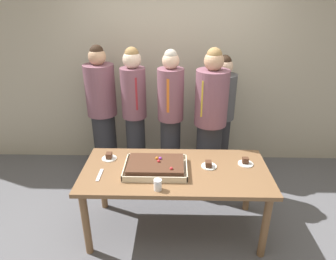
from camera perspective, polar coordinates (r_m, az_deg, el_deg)
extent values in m
plane|color=#5B5B60|center=(3.32, 1.31, -18.32)|extent=(12.00, 12.00, 0.00)
cube|color=#B2A893|center=(4.11, 1.58, 13.87)|extent=(8.00, 0.12, 3.00)
cube|color=brown|center=(2.89, 1.44, -7.95)|extent=(1.80, 0.83, 0.04)
cylinder|color=brown|center=(2.95, -15.49, -16.98)|extent=(0.07, 0.07, 0.69)
cylinder|color=brown|center=(2.96, 18.17, -17.26)|extent=(0.07, 0.07, 0.69)
cylinder|color=brown|center=(3.46, -12.49, -9.70)|extent=(0.07, 0.07, 0.69)
cylinder|color=brown|center=(3.47, 15.23, -9.95)|extent=(0.07, 0.07, 0.69)
cube|color=beige|center=(2.86, -2.36, -7.65)|extent=(0.60, 0.42, 0.01)
cube|color=beige|center=(2.67, -2.65, -9.45)|extent=(0.60, 0.01, 0.05)
cube|color=beige|center=(3.03, -2.13, -5.06)|extent=(0.60, 0.01, 0.05)
cube|color=beige|center=(2.88, -8.25, -6.98)|extent=(0.01, 0.42, 0.05)
cube|color=beige|center=(2.85, 3.58, -7.19)|extent=(0.01, 0.42, 0.05)
cube|color=#4C2D1E|center=(2.84, -2.38, -6.89)|extent=(0.53, 0.35, 0.08)
sphere|color=orange|center=(2.87, -2.17, -5.44)|extent=(0.03, 0.03, 0.03)
sphere|color=red|center=(2.82, -1.81, -5.98)|extent=(0.03, 0.03, 0.03)
sphere|color=purple|center=(2.87, -1.49, -5.45)|extent=(0.03, 0.03, 0.03)
sphere|color=red|center=(2.71, 0.64, -7.40)|extent=(0.03, 0.03, 0.03)
cylinder|color=white|center=(3.06, 14.69, -6.29)|extent=(0.15, 0.15, 0.01)
cube|color=#4C2D1E|center=(3.04, 14.66, -5.68)|extent=(0.06, 0.05, 0.06)
cylinder|color=white|center=(3.11, -11.23, -5.37)|extent=(0.15, 0.15, 0.01)
cube|color=#4C2D1E|center=(3.10, -11.27, -4.83)|extent=(0.06, 0.07, 0.06)
cylinder|color=white|center=(2.95, 7.89, -6.92)|extent=(0.15, 0.15, 0.01)
cube|color=#4C2D1E|center=(2.92, 7.79, -6.47)|extent=(0.06, 0.07, 0.06)
cylinder|color=white|center=(2.58, -1.99, -10.49)|extent=(0.07, 0.07, 0.10)
cube|color=silver|center=(2.86, -13.00, -8.42)|extent=(0.03, 0.20, 0.01)
cylinder|color=#28282D|center=(3.72, 0.46, -4.40)|extent=(0.24, 0.24, 0.92)
cylinder|color=#7A4C5B|center=(3.42, 0.50, 6.82)|extent=(0.30, 0.30, 0.60)
cube|color=orange|center=(3.27, 0.08, 6.56)|extent=(0.04, 0.02, 0.38)
sphere|color=beige|center=(3.32, 0.53, 13.17)|extent=(0.19, 0.19, 0.19)
sphere|color=#B2A899|center=(3.31, 0.53, 14.06)|extent=(0.15, 0.15, 0.15)
cylinder|color=#28282D|center=(3.89, -6.11, -3.45)|extent=(0.24, 0.24, 0.88)
cylinder|color=#7A4C5B|center=(3.61, -6.64, 7.06)|extent=(0.30, 0.30, 0.61)
cube|color=maroon|center=(3.46, -6.23, 6.87)|extent=(0.04, 0.02, 0.39)
sphere|color=beige|center=(3.51, -6.96, 13.32)|extent=(0.22, 0.22, 0.22)
sphere|color=olive|center=(3.50, -7.01, 14.27)|extent=(0.17, 0.17, 0.17)
cylinder|color=#28282D|center=(4.11, -11.91, -2.54)|extent=(0.30, 0.30, 0.85)
cylinder|color=#7A4C5B|center=(3.83, -12.88, 7.47)|extent=(0.38, 0.38, 0.64)
sphere|color=tan|center=(3.74, -13.49, 13.57)|extent=(0.21, 0.21, 0.21)
sphere|color=black|center=(3.73, -13.58, 14.45)|extent=(0.17, 0.17, 0.17)
cylinder|color=#28282D|center=(4.09, 9.63, -2.88)|extent=(0.27, 0.27, 0.81)
cylinder|color=#4C4C51|center=(3.82, 10.35, 6.34)|extent=(0.34, 0.34, 0.57)
sphere|color=beige|center=(3.72, 10.80, 11.91)|extent=(0.21, 0.21, 0.21)
sphere|color=black|center=(3.71, 10.87, 12.78)|extent=(0.16, 0.16, 0.16)
cylinder|color=#28282D|center=(3.68, 7.67, -5.24)|extent=(0.30, 0.30, 0.90)
cylinder|color=#7A4C5B|center=(3.37, 8.39, 6.10)|extent=(0.37, 0.37, 0.63)
cube|color=gold|center=(3.21, 6.76, 5.89)|extent=(0.04, 0.02, 0.40)
sphere|color=tan|center=(3.26, 8.84, 12.98)|extent=(0.22, 0.22, 0.22)
sphere|color=olive|center=(3.25, 8.91, 14.00)|extent=(0.17, 0.17, 0.17)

